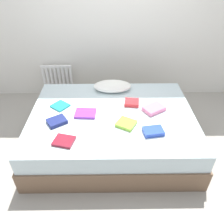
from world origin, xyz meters
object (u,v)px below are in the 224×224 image
object	(u,v)px
textbook_blue	(153,131)
textbook_purple	(85,113)
textbook_lime	(126,124)
pillow	(112,86)
textbook_teal	(60,106)
bed	(112,129)
textbook_maroon	(64,141)
textbook_navy	(57,121)
radiator	(58,79)
textbook_pink	(154,109)
textbook_red	(132,103)

from	to	relation	value
textbook_blue	textbook_purple	distance (m)	0.83
textbook_lime	pillow	bearing A→B (deg)	129.93
pillow	textbook_purple	bearing A→B (deg)	-119.87
textbook_teal	textbook_lime	distance (m)	0.89
bed	pillow	size ratio (longest dim) A/B	3.83
textbook_maroon	textbook_navy	size ratio (longest dim) A/B	1.00
radiator	textbook_maroon	distance (m)	1.75
textbook_purple	textbook_teal	bearing A→B (deg)	156.57
textbook_teal	textbook_navy	world-z (taller)	textbook_navy
textbook_pink	textbook_teal	xyz separation A→B (m)	(-1.16, 0.10, -0.02)
radiator	textbook_lime	bearing A→B (deg)	-53.58
textbook_red	textbook_navy	size ratio (longest dim) A/B	0.88
textbook_teal	textbook_purple	xyz separation A→B (m)	(0.33, -0.17, 0.00)
bed	textbook_navy	size ratio (longest dim) A/B	9.85
bed	textbook_blue	size ratio (longest dim) A/B	9.50
textbook_blue	textbook_purple	xyz separation A→B (m)	(-0.75, 0.34, -0.01)
textbook_teal	bed	bearing A→B (deg)	-64.30
radiator	textbook_red	world-z (taller)	radiator
textbook_blue	textbook_teal	xyz separation A→B (m)	(-1.08, 0.51, -0.01)
bed	pillow	xyz separation A→B (m)	(0.01, 0.55, 0.31)
bed	textbook_purple	distance (m)	0.42
radiator	textbook_teal	bearing A→B (deg)	-76.70
textbook_teal	textbook_purple	world-z (taller)	textbook_purple
pillow	textbook_navy	distance (m)	0.97
textbook_lime	radiator	bearing A→B (deg)	155.98
textbook_blue	textbook_red	distance (m)	0.58
textbook_purple	textbook_lime	xyz separation A→B (m)	(0.47, -0.21, 0.00)
textbook_teal	textbook_purple	bearing A→B (deg)	-78.53
bed	textbook_maroon	size ratio (longest dim) A/B	9.84
textbook_maroon	textbook_navy	xyz separation A→B (m)	(-0.13, 0.32, 0.01)
textbook_blue	textbook_navy	size ratio (longest dim) A/B	1.04
pillow	textbook_purple	world-z (taller)	pillow
bed	textbook_red	size ratio (longest dim) A/B	11.24
textbook_maroon	textbook_purple	bearing A→B (deg)	83.43
radiator	textbook_blue	distance (m)	2.06
textbook_blue	textbook_teal	bearing A→B (deg)	145.67
textbook_teal	radiator	bearing A→B (deg)	51.93
textbook_pink	textbook_blue	bearing A→B (deg)	-132.17
textbook_purple	textbook_red	bearing A→B (deg)	23.83
textbook_navy	textbook_lime	size ratio (longest dim) A/B	1.03
textbook_maroon	pillow	bearing A→B (deg)	78.34
radiator	pillow	size ratio (longest dim) A/B	0.95
textbook_teal	textbook_lime	xyz separation A→B (m)	(0.80, -0.37, 0.01)
radiator	textbook_maroon	size ratio (longest dim) A/B	2.44
textbook_lime	bed	bearing A→B (deg)	154.00
textbook_purple	textbook_navy	xyz separation A→B (m)	(-0.31, -0.16, 0.01)
textbook_maroon	textbook_teal	xyz separation A→B (m)	(-0.15, 0.64, -0.00)
pillow	textbook_red	xyz separation A→B (m)	(0.24, -0.37, -0.04)
textbook_red	textbook_navy	distance (m)	0.95
textbook_purple	textbook_blue	bearing A→B (deg)	-20.87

